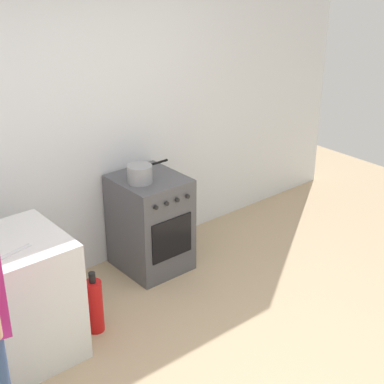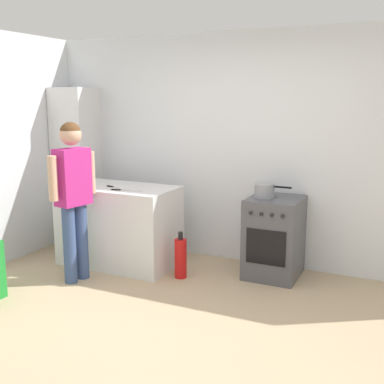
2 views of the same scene
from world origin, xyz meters
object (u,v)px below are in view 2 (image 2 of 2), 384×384
object	(u,v)px
pot	(265,191)
fire_extinguisher	(181,258)
knife_bread	(125,190)
person	(73,188)
oven_left	(274,237)
knife_utility	(113,187)
larder_cabinet	(77,167)

from	to	relation	value
pot	fire_extinguisher	distance (m)	1.13
knife_bread	person	distance (m)	0.57
oven_left	fire_extinguisher	world-z (taller)	oven_left
knife_bread	person	size ratio (longest dim) A/B	0.21
oven_left	pot	size ratio (longest dim) A/B	2.19
knife_utility	fire_extinguisher	size ratio (longest dim) A/B	0.48
larder_cabinet	fire_extinguisher	bearing A→B (deg)	-18.05
knife_utility	person	xyz separation A→B (m)	(-0.11, -0.55, 0.08)
pot	larder_cabinet	world-z (taller)	larder_cabinet
pot	knife_utility	size ratio (longest dim) A/B	1.60
knife_bread	knife_utility	bearing A→B (deg)	158.45
oven_left	person	xyz separation A→B (m)	(-1.82, -1.00, 0.56)
person	fire_extinguisher	bearing A→B (deg)	29.09
knife_bread	larder_cabinet	world-z (taller)	larder_cabinet
larder_cabinet	person	bearing A→B (deg)	-53.04
pot	knife_utility	distance (m)	1.66
knife_bread	fire_extinguisher	xyz separation A→B (m)	(0.62, 0.07, -0.69)
person	larder_cabinet	world-z (taller)	larder_cabinet
knife_bread	larder_cabinet	distance (m)	1.33
person	knife_utility	bearing A→B (deg)	79.13
oven_left	knife_bread	size ratio (longest dim) A/B	2.44
oven_left	larder_cabinet	bearing A→B (deg)	177.79
pot	knife_bread	size ratio (longest dim) A/B	1.11
larder_cabinet	knife_utility	bearing A→B (deg)	-30.82
knife_utility	knife_bread	xyz separation A→B (m)	(0.22, -0.09, -0.00)
knife_bread	person	xyz separation A→B (m)	(-0.32, -0.46, 0.08)
oven_left	person	world-z (taller)	person
knife_bread	fire_extinguisher	distance (m)	0.93
knife_bread	pot	bearing A→B (deg)	20.30
knife_bread	oven_left	bearing A→B (deg)	19.99
knife_utility	knife_bread	distance (m)	0.23
pot	oven_left	bearing A→B (deg)	15.93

